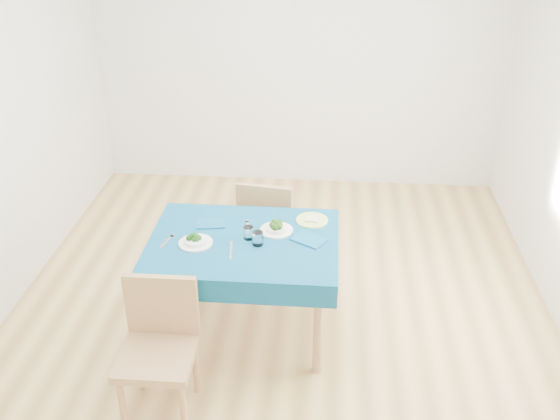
# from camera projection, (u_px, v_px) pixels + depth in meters

# --- Properties ---
(room_shell) EXTENTS (4.02, 4.52, 2.73)m
(room_shell) POSITION_uv_depth(u_px,v_px,m) (280.00, 142.00, 4.01)
(room_shell) COLOR #AB8447
(room_shell) RESTS_ON ground
(table) EXTENTS (1.23, 0.94, 0.76)m
(table) POSITION_uv_depth(u_px,v_px,m) (245.00, 287.00, 4.26)
(table) COLOR navy
(table) RESTS_ON ground
(chair_near) EXTENTS (0.43, 0.47, 1.08)m
(chair_near) POSITION_uv_depth(u_px,v_px,m) (155.00, 341.00, 3.53)
(chair_near) COLOR #A1794B
(chair_near) RESTS_ON ground
(chair_far) EXTENTS (0.49, 0.52, 1.06)m
(chair_far) POSITION_uv_depth(u_px,v_px,m) (270.00, 212.00, 4.89)
(chair_far) COLOR #A1794B
(chair_far) RESTS_ON ground
(bowl_near) EXTENTS (0.22, 0.22, 0.07)m
(bowl_near) POSITION_uv_depth(u_px,v_px,m) (195.00, 239.00, 4.02)
(bowl_near) COLOR white
(bowl_near) RESTS_ON table
(bowl_far) EXTENTS (0.22, 0.22, 0.07)m
(bowl_far) POSITION_uv_depth(u_px,v_px,m) (276.00, 227.00, 4.17)
(bowl_far) COLOR white
(bowl_far) RESTS_ON table
(fork_near) EXTENTS (0.06, 0.17, 0.00)m
(fork_near) POSITION_uv_depth(u_px,v_px,m) (167.00, 241.00, 4.06)
(fork_near) COLOR silver
(fork_near) RESTS_ON table
(knife_near) EXTENTS (0.04, 0.22, 0.00)m
(knife_near) POSITION_uv_depth(u_px,v_px,m) (231.00, 250.00, 3.97)
(knife_near) COLOR silver
(knife_near) RESTS_ON table
(fork_far) EXTENTS (0.07, 0.16, 0.00)m
(fork_far) POSITION_uv_depth(u_px,v_px,m) (249.00, 226.00, 4.23)
(fork_far) COLOR silver
(fork_far) RESTS_ON table
(knife_far) EXTENTS (0.06, 0.20, 0.00)m
(knife_far) POSITION_uv_depth(u_px,v_px,m) (314.00, 243.00, 4.05)
(knife_far) COLOR silver
(knife_far) RESTS_ON table
(napkin_near) EXTENTS (0.21, 0.17, 0.01)m
(napkin_near) POSITION_uv_depth(u_px,v_px,m) (211.00, 224.00, 4.26)
(napkin_near) COLOR navy
(napkin_near) RESTS_ON table
(napkin_far) EXTENTS (0.25, 0.23, 0.01)m
(napkin_far) POSITION_uv_depth(u_px,v_px,m) (309.00, 240.00, 4.07)
(napkin_far) COLOR navy
(napkin_far) RESTS_ON table
(tumbler_center) EXTENTS (0.07, 0.07, 0.09)m
(tumbler_center) POSITION_uv_depth(u_px,v_px,m) (249.00, 233.00, 4.08)
(tumbler_center) COLOR white
(tumbler_center) RESTS_ON table
(tumbler_side) EXTENTS (0.07, 0.07, 0.09)m
(tumbler_side) POSITION_uv_depth(u_px,v_px,m) (258.00, 238.00, 4.01)
(tumbler_side) COLOR white
(tumbler_side) RESTS_ON table
(side_plate) EXTENTS (0.22, 0.22, 0.01)m
(side_plate) POSITION_uv_depth(u_px,v_px,m) (312.00, 220.00, 4.30)
(side_plate) COLOR #CEDE6C
(side_plate) RESTS_ON table
(bread_slice) EXTENTS (0.10, 0.10, 0.01)m
(bread_slice) POSITION_uv_depth(u_px,v_px,m) (312.00, 219.00, 4.30)
(bread_slice) COLOR beige
(bread_slice) RESTS_ON side_plate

